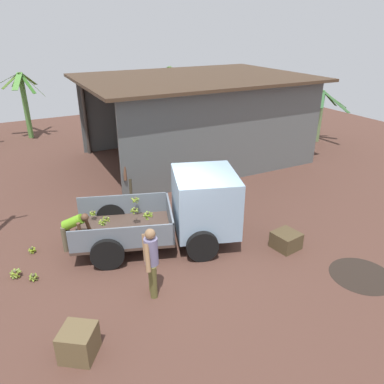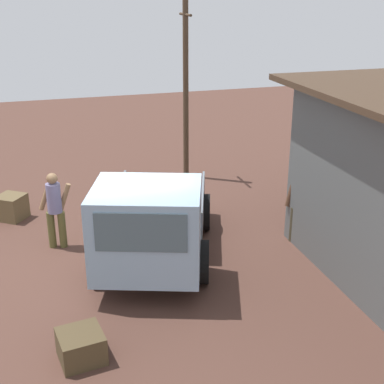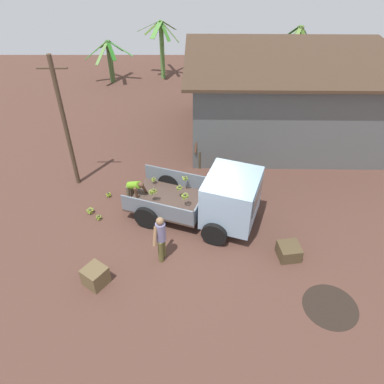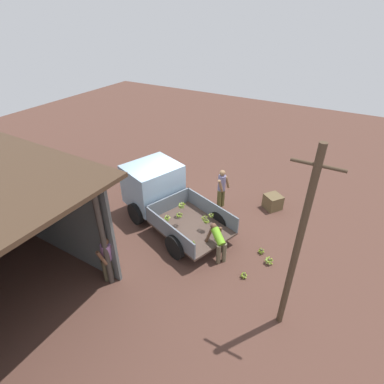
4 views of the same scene
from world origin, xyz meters
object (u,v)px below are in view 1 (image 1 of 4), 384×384
object	(u,v)px
wooden_crate_1	(286,240)
wooden_crate_0	(79,343)
person_worker_loading	(73,227)
person_foreground_visitor	(151,259)
banana_bunch_on_ground_2	(32,250)
cargo_truck	(192,206)
person_bystander_near_shed	(128,174)
banana_bunch_on_ground_1	(15,273)
banana_bunch_on_ground_0	(34,277)

from	to	relation	value
wooden_crate_1	wooden_crate_0	bearing A→B (deg)	-169.95
person_worker_loading	wooden_crate_0	distance (m)	3.77
person_foreground_visitor	wooden_crate_1	xyz separation A→B (m)	(4.00, 0.07, -0.72)
banana_bunch_on_ground_2	wooden_crate_0	size ratio (longest dim) A/B	0.36
cargo_truck	person_bystander_near_shed	distance (m)	3.59
person_worker_loading	wooden_crate_1	bearing A→B (deg)	9.26
person_foreground_visitor	wooden_crate_0	world-z (taller)	person_foreground_visitor
banana_bunch_on_ground_1	person_foreground_visitor	bearing A→B (deg)	-38.16
cargo_truck	person_worker_loading	xyz separation A→B (m)	(-3.06, 1.05, -0.38)
person_worker_loading	banana_bunch_on_ground_1	xyz separation A→B (m)	(-1.58, -0.55, -0.57)
banana_bunch_on_ground_0	person_worker_loading	bearing A→B (deg)	36.51
banana_bunch_on_ground_1	banana_bunch_on_ground_2	distance (m)	1.07
person_bystander_near_shed	wooden_crate_0	xyz separation A→B (m)	(-3.14, -6.15, -0.62)
banana_bunch_on_ground_1	wooden_crate_1	distance (m)	7.05
person_bystander_near_shed	banana_bunch_on_ground_0	xyz separation A→B (m)	(-3.61, -3.36, -0.82)
person_worker_loading	banana_bunch_on_ground_2	xyz separation A→B (m)	(-1.09, 0.40, -0.60)
person_foreground_visitor	banana_bunch_on_ground_0	bearing A→B (deg)	-23.33
cargo_truck	person_worker_loading	world-z (taller)	cargo_truck
banana_bunch_on_ground_1	banana_bunch_on_ground_2	bearing A→B (deg)	62.72
cargo_truck	person_bystander_near_shed	world-z (taller)	cargo_truck
person_bystander_near_shed	wooden_crate_0	size ratio (longest dim) A/B	2.70
banana_bunch_on_ground_0	banana_bunch_on_ground_2	xyz separation A→B (m)	(0.11, 1.29, -0.01)
banana_bunch_on_ground_1	wooden_crate_0	world-z (taller)	wooden_crate_0
cargo_truck	banana_bunch_on_ground_2	distance (m)	4.51
person_worker_loading	banana_bunch_on_ground_0	size ratio (longest dim) A/B	4.97
banana_bunch_on_ground_0	banana_bunch_on_ground_1	xyz separation A→B (m)	(-0.38, 0.34, 0.02)
banana_bunch_on_ground_0	wooden_crate_1	xyz separation A→B (m)	(6.36, -1.74, 0.12)
banana_bunch_on_ground_0	wooden_crate_1	size ratio (longest dim) A/B	0.35
banana_bunch_on_ground_2	banana_bunch_on_ground_0	bearing A→B (deg)	-95.09
wooden_crate_0	person_worker_loading	bearing A→B (deg)	78.81
cargo_truck	person_worker_loading	size ratio (longest dim) A/B	4.22
person_worker_loading	banana_bunch_on_ground_0	distance (m)	1.61
banana_bunch_on_ground_0	banana_bunch_on_ground_2	world-z (taller)	banana_bunch_on_ground_0
wooden_crate_0	wooden_crate_1	world-z (taller)	wooden_crate_0
person_foreground_visitor	banana_bunch_on_ground_0	distance (m)	3.09
person_worker_loading	wooden_crate_0	size ratio (longest dim) A/B	1.85
cargo_truck	banana_bunch_on_ground_1	distance (m)	4.77
person_worker_loading	person_bystander_near_shed	world-z (taller)	person_bystander_near_shed
wooden_crate_0	wooden_crate_1	bearing A→B (deg)	10.05
person_foreground_visitor	banana_bunch_on_ground_0	xyz separation A→B (m)	(-2.36, 1.81, -0.84)
person_foreground_visitor	cargo_truck	bearing A→B (deg)	-125.11
banana_bunch_on_ground_1	wooden_crate_0	size ratio (longest dim) A/B	0.47
cargo_truck	wooden_crate_1	world-z (taller)	cargo_truck
banana_bunch_on_ground_2	person_foreground_visitor	bearing A→B (deg)	-54.12
cargo_truck	banana_bunch_on_ground_0	xyz separation A→B (m)	(-4.27, 0.16, -0.98)
person_worker_loading	wooden_crate_0	xyz separation A→B (m)	(-0.73, -3.67, -0.40)
person_foreground_visitor	banana_bunch_on_ground_1	world-z (taller)	person_foreground_visitor
person_foreground_visitor	wooden_crate_1	size ratio (longest dim) A/B	2.58
wooden_crate_0	wooden_crate_1	xyz separation A→B (m)	(5.88, 1.04, -0.07)
person_worker_loading	wooden_crate_1	size ratio (longest dim) A/B	1.72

